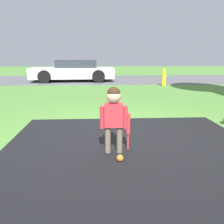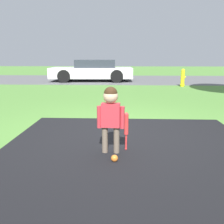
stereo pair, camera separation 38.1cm
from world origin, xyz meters
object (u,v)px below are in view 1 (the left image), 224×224
Objects in this scene: child at (114,111)px; fire_hydrant at (164,77)px; baseball_bat at (128,126)px; sports_ball at (120,158)px; parked_car at (73,71)px.

child is 1.18× the size of fire_hydrant.
fire_hydrant reaches higher than baseball_bat.
parked_car reaches higher than sports_ball.
fire_hydrant is 0.18× the size of parked_car.
child is 0.35m from baseball_bat.
baseball_bat is (0.22, 0.12, -0.25)m from child.
child reaches higher than fire_hydrant.
parked_car reaches higher than child.
child is at bearing 95.52° from parked_car.
baseball_bat is 6.13× the size of sports_ball.
parked_car is at bearing 98.46° from sports_ball.
child is 0.21× the size of parked_car.
child is 10.31× the size of sports_ball.
child reaches higher than sports_ball.
baseball_bat is 0.12× the size of parked_car.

